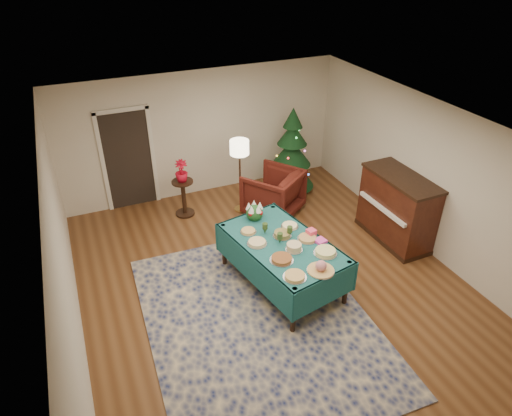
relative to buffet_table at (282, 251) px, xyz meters
name	(u,v)px	position (x,y,z in m)	size (l,w,h in m)	color
room_shell	(273,214)	(-0.15, 0.06, 0.69)	(7.00, 7.00, 7.00)	#593319
doorway	(128,158)	(-1.75, 3.54, 0.43)	(1.08, 0.04, 2.16)	black
rug	(258,320)	(-0.70, -0.64, -0.65)	(3.20, 4.20, 0.02)	navy
buffet_table	(282,251)	(0.00, 0.00, 0.00)	(1.62, 2.32, 0.83)	black
platter_0	(295,276)	(-0.22, -0.83, 0.19)	(0.34, 0.34, 0.05)	silver
platter_1	(321,267)	(0.19, -0.86, 0.23)	(0.40, 0.40, 0.18)	silver
platter_2	(325,252)	(0.47, -0.52, 0.20)	(0.36, 0.36, 0.07)	silver
platter_3	(282,259)	(-0.22, -0.41, 0.19)	(0.36, 0.36, 0.06)	silver
platter_4	(294,247)	(0.07, -0.25, 0.22)	(0.27, 0.27, 0.11)	silver
platter_5	(307,238)	(0.40, -0.08, 0.19)	(0.33, 0.33, 0.05)	silver
platter_6	(257,243)	(-0.39, 0.12, 0.19)	(0.32, 0.32, 0.06)	silver
platter_7	(282,234)	(0.07, 0.15, 0.20)	(0.30, 0.30, 0.08)	silver
platter_8	(290,226)	(0.30, 0.34, 0.19)	(0.29, 0.29, 0.05)	silver
platter_9	(248,231)	(-0.39, 0.47, 0.19)	(0.27, 0.27, 0.05)	silver
goblet_0	(265,228)	(-0.15, 0.33, 0.27)	(0.09, 0.09, 0.19)	#2D471E
goblet_1	(290,231)	(0.17, 0.09, 0.27)	(0.09, 0.09, 0.19)	#2D471E
goblet_2	(280,238)	(-0.05, -0.01, 0.27)	(0.09, 0.09, 0.19)	#2D471E
napkin_stack	(320,241)	(0.55, -0.23, 0.19)	(0.17, 0.17, 0.04)	#F143B1
gift_box	(311,233)	(0.51, -0.01, 0.22)	(0.13, 0.13, 0.11)	#F54463
centerpiece	(254,211)	(-0.13, 0.82, 0.31)	(0.30, 0.30, 0.34)	#1E4C1E
armchair	(273,190)	(0.82, 2.07, -0.14)	(1.01, 0.94, 1.04)	#4A160F
floor_lamp	(239,152)	(0.25, 2.44, 0.66)	(0.38, 0.38, 1.56)	#A57F3F
side_table	(184,198)	(-0.87, 2.73, -0.29)	(0.43, 0.43, 0.77)	black
potted_plant	(182,175)	(-0.87, 2.73, 0.24)	(0.25, 0.45, 0.25)	red
christmas_tree	(292,154)	(1.62, 2.85, 0.20)	(1.33, 1.33, 1.91)	black
piano	(397,209)	(2.51, 0.33, -0.02)	(0.74, 1.53, 1.32)	black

